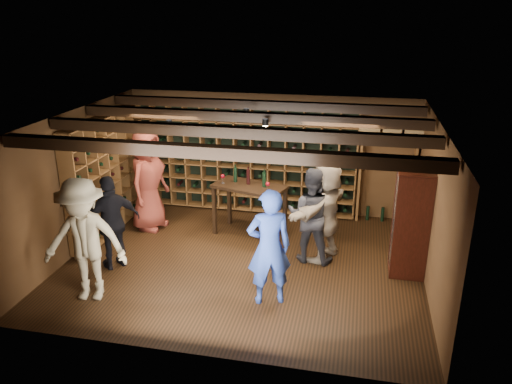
% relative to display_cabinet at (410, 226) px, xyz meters
% --- Properties ---
extents(ground, '(6.00, 6.00, 0.00)m').
position_rel_display_cabinet_xyz_m(ground, '(-2.71, -0.20, -0.86)').
color(ground, black).
rests_on(ground, ground).
extents(room_shell, '(6.00, 6.00, 6.00)m').
position_rel_display_cabinet_xyz_m(room_shell, '(-2.71, -0.15, 1.56)').
color(room_shell, '#4E331B').
rests_on(room_shell, ground).
extents(wine_rack_back, '(4.65, 0.30, 2.20)m').
position_rel_display_cabinet_xyz_m(wine_rack_back, '(-3.24, 2.13, 0.29)').
color(wine_rack_back, brown).
rests_on(wine_rack_back, ground).
extents(wine_rack_left, '(0.30, 2.65, 2.20)m').
position_rel_display_cabinet_xyz_m(wine_rack_left, '(-5.54, 0.62, 0.29)').
color(wine_rack_left, brown).
rests_on(wine_rack_left, ground).
extents(crate_shelf, '(1.20, 0.32, 2.07)m').
position_rel_display_cabinet_xyz_m(crate_shelf, '(-0.31, 2.12, 0.71)').
color(crate_shelf, brown).
rests_on(crate_shelf, ground).
extents(display_cabinet, '(0.55, 0.50, 1.75)m').
position_rel_display_cabinet_xyz_m(display_cabinet, '(0.00, 0.00, 0.00)').
color(display_cabinet, black).
rests_on(display_cabinet, ground).
extents(man_blue_shirt, '(0.76, 0.63, 1.78)m').
position_rel_display_cabinet_xyz_m(man_blue_shirt, '(-2.06, -1.29, 0.04)').
color(man_blue_shirt, navy).
rests_on(man_blue_shirt, ground).
extents(man_grey_suit, '(0.86, 0.70, 1.68)m').
position_rel_display_cabinet_xyz_m(man_grey_suit, '(-1.60, 0.15, -0.02)').
color(man_grey_suit, black).
rests_on(man_grey_suit, ground).
extents(guest_red_floral, '(0.80, 1.07, 1.99)m').
position_rel_display_cabinet_xyz_m(guest_red_floral, '(-4.85, 0.86, 0.14)').
color(guest_red_floral, maroon).
rests_on(guest_red_floral, ground).
extents(guest_woman_black, '(0.92, 0.97, 1.61)m').
position_rel_display_cabinet_xyz_m(guest_woman_black, '(-4.79, -0.77, -0.05)').
color(guest_woman_black, black).
rests_on(guest_woman_black, ground).
extents(guest_khaki, '(1.33, 0.90, 1.90)m').
position_rel_display_cabinet_xyz_m(guest_khaki, '(-4.72, -1.74, 0.09)').
color(guest_khaki, gray).
rests_on(guest_khaki, ground).
extents(guest_beige, '(1.16, 1.73, 1.78)m').
position_rel_display_cabinet_xyz_m(guest_beige, '(-1.38, 0.29, 0.04)').
color(guest_beige, tan).
rests_on(guest_beige, ground).
extents(tasting_table, '(1.47, 1.01, 1.29)m').
position_rel_display_cabinet_xyz_m(tasting_table, '(-2.85, 0.93, 0.02)').
color(tasting_table, black).
rests_on(tasting_table, ground).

